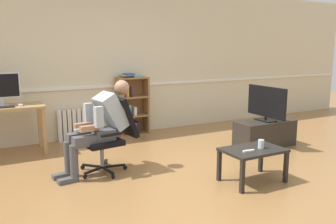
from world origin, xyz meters
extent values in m
plane|color=olive|center=(0.00, 0.00, 0.00)|extent=(18.00, 18.00, 0.00)
cube|color=beige|center=(0.00, 2.65, 1.35)|extent=(12.00, 0.10, 2.70)
cube|color=white|center=(0.00, 2.58, 0.92)|extent=(12.00, 0.03, 0.05)
cube|color=tan|center=(-1.40, 1.91, 0.36)|extent=(0.06, 0.06, 0.72)
cube|color=tan|center=(-1.40, 2.39, 0.36)|extent=(0.06, 0.06, 0.72)
cube|color=tan|center=(-1.95, 2.15, 0.74)|extent=(1.17, 0.56, 0.04)
cube|color=silver|center=(-1.94, 2.21, 0.76)|extent=(0.18, 0.14, 0.01)
cube|color=silver|center=(-1.94, 2.23, 0.82)|extent=(0.04, 0.02, 0.10)
cube|color=silver|center=(-1.94, 2.23, 1.06)|extent=(0.54, 0.02, 0.38)
cube|color=black|center=(-1.94, 2.22, 1.06)|extent=(0.50, 0.00, 0.34)
cube|color=black|center=(-1.98, 2.01, 0.77)|extent=(0.38, 0.12, 0.02)
cube|color=white|center=(-1.70, 2.03, 0.77)|extent=(0.06, 0.10, 0.03)
cube|color=olive|center=(-0.03, 2.42, 0.54)|extent=(0.03, 0.28, 1.08)
cube|color=olive|center=(0.52, 2.42, 0.54)|extent=(0.03, 0.28, 1.08)
cube|color=olive|center=(0.25, 2.56, 0.54)|extent=(0.55, 0.02, 1.08)
cube|color=olive|center=(0.25, 2.42, 0.01)|extent=(0.52, 0.28, 0.03)
cube|color=olive|center=(0.25, 2.42, 0.36)|extent=(0.52, 0.28, 0.03)
cube|color=olive|center=(0.25, 2.42, 0.72)|extent=(0.52, 0.28, 0.03)
cube|color=olive|center=(0.25, 2.42, 1.07)|extent=(0.52, 0.28, 0.03)
cube|color=red|center=(0.02, 2.43, 0.14)|extent=(0.03, 0.19, 0.23)
cube|color=black|center=(0.02, 2.43, 0.48)|extent=(0.04, 0.19, 0.19)
cube|color=#6699A3|center=(0.02, 2.40, 0.82)|extent=(0.05, 0.19, 0.19)
cube|color=#38844C|center=(0.08, 2.43, 0.11)|extent=(0.04, 0.19, 0.16)
cube|color=#38844C|center=(0.07, 2.41, 0.50)|extent=(0.05, 0.19, 0.24)
cube|color=red|center=(0.09, 2.42, 0.80)|extent=(0.04, 0.19, 0.15)
cube|color=#89428E|center=(0.13, 2.42, 0.11)|extent=(0.05, 0.19, 0.16)
cube|color=gold|center=(0.14, 2.41, 0.47)|extent=(0.03, 0.19, 0.18)
cube|color=orange|center=(0.12, 2.41, 0.81)|extent=(0.04, 0.19, 0.16)
cube|color=#6699A3|center=(0.17, 2.43, 0.12)|extent=(0.05, 0.19, 0.18)
cube|color=#6699A3|center=(0.16, 2.41, 0.48)|extent=(0.04, 0.19, 0.20)
cube|color=black|center=(0.19, 2.42, 0.82)|extent=(0.04, 0.19, 0.18)
cube|color=#89428E|center=(0.26, 2.40, 0.13)|extent=(0.04, 0.19, 0.21)
cube|color=white|center=(0.27, 2.42, 0.45)|extent=(0.05, 0.19, 0.15)
cube|color=red|center=(0.21, 2.44, 0.82)|extent=(0.05, 0.19, 0.18)
cube|color=black|center=(0.30, 2.41, 0.14)|extent=(0.04, 0.19, 0.23)
cube|color=#6699A3|center=(0.33, 2.41, 1.09)|extent=(0.16, 0.22, 0.02)
cube|color=beige|center=(0.14, 2.45, 1.12)|extent=(0.16, 0.22, 0.02)
cube|color=#2D519E|center=(0.17, 2.39, 1.14)|extent=(0.16, 0.22, 0.02)
cube|color=white|center=(-1.06, 2.54, 0.28)|extent=(0.06, 0.08, 0.55)
cube|color=white|center=(-0.98, 2.54, 0.28)|extent=(0.06, 0.08, 0.55)
cube|color=white|center=(-0.89, 2.54, 0.28)|extent=(0.06, 0.08, 0.55)
cube|color=white|center=(-0.81, 2.54, 0.28)|extent=(0.06, 0.08, 0.55)
cube|color=white|center=(-0.73, 2.54, 0.28)|extent=(0.06, 0.08, 0.55)
cube|color=white|center=(-0.64, 2.54, 0.28)|extent=(0.06, 0.08, 0.55)
cube|color=white|center=(-0.56, 2.54, 0.28)|extent=(0.06, 0.08, 0.55)
cube|color=white|center=(-0.48, 2.54, 0.28)|extent=(0.06, 0.08, 0.55)
cube|color=white|center=(-0.39, 2.54, 0.28)|extent=(0.06, 0.08, 0.55)
cube|color=black|center=(-0.86, 0.62, 0.07)|extent=(0.08, 0.30, 0.02)
cylinder|color=black|center=(-0.84, 0.47, 0.03)|extent=(0.03, 0.06, 0.06)
cube|color=black|center=(-0.73, 0.74, 0.07)|extent=(0.30, 0.09, 0.02)
cylinder|color=black|center=(-0.58, 0.71, 0.03)|extent=(0.06, 0.03, 0.06)
cube|color=black|center=(-0.80, 0.90, 0.07)|extent=(0.17, 0.28, 0.02)
cylinder|color=black|center=(-0.73, 1.03, 0.03)|extent=(0.05, 0.06, 0.06)
cube|color=black|center=(-0.98, 0.87, 0.07)|extent=(0.23, 0.24, 0.02)
cylinder|color=black|center=(-1.08, 0.98, 0.03)|extent=(0.05, 0.06, 0.06)
cube|color=black|center=(-1.01, 0.70, 0.07)|extent=(0.29, 0.16, 0.02)
cylinder|color=black|center=(-1.15, 0.64, 0.03)|extent=(0.06, 0.04, 0.06)
cylinder|color=gray|center=(-0.88, 0.77, 0.23)|extent=(0.05, 0.05, 0.30)
cube|color=black|center=(-0.88, 0.77, 0.41)|extent=(0.52, 0.52, 0.07)
cube|color=black|center=(-0.55, 0.81, 0.71)|extent=(0.31, 0.47, 0.55)
cube|color=black|center=(-0.89, 1.03, 0.56)|extent=(0.28, 0.08, 0.03)
cube|color=black|center=(-0.82, 0.51, 0.56)|extent=(0.28, 0.08, 0.03)
cube|color=#4C4C51|center=(-0.88, 0.77, 0.52)|extent=(0.30, 0.37, 0.14)
cube|color=#A3B2C1|center=(-0.72, 0.79, 0.80)|extent=(0.45, 0.39, 0.52)
sphere|color=#A87A5B|center=(-0.56, 0.81, 1.10)|extent=(0.20, 0.20, 0.20)
cube|color=white|center=(-1.15, 0.73, 0.62)|extent=(0.15, 0.06, 0.02)
cube|color=#4C4C51|center=(-1.10, 0.84, 0.49)|extent=(0.43, 0.19, 0.13)
cylinder|color=#4C4C51|center=(-1.30, 0.81, 0.23)|extent=(0.10, 0.10, 0.46)
cube|color=#4C4C51|center=(-1.40, 0.79, 0.03)|extent=(0.23, 0.12, 0.06)
cube|color=#4C4C51|center=(-1.07, 0.64, 0.49)|extent=(0.43, 0.19, 0.13)
cylinder|color=#4C4C51|center=(-1.28, 0.61, 0.23)|extent=(0.10, 0.10, 0.46)
cube|color=#4C4C51|center=(-1.38, 0.60, 0.03)|extent=(0.23, 0.12, 0.06)
cube|color=#A3B2C1|center=(-1.00, 0.91, 0.78)|extent=(0.11, 0.09, 0.26)
cube|color=#A87A5B|center=(-1.09, 0.83, 0.64)|extent=(0.25, 0.10, 0.07)
cube|color=#A3B2C1|center=(-0.95, 0.59, 0.78)|extent=(0.11, 0.09, 0.26)
cube|color=#A87A5B|center=(-1.06, 0.64, 0.64)|extent=(0.25, 0.10, 0.07)
cube|color=#2D2823|center=(1.87, 0.67, 0.22)|extent=(1.01, 0.43, 0.43)
cube|color=black|center=(1.87, 0.67, 0.44)|extent=(0.20, 0.32, 0.02)
cylinder|color=black|center=(1.87, 0.67, 0.48)|extent=(0.04, 0.04, 0.05)
cube|color=black|center=(1.87, 0.67, 0.75)|extent=(0.04, 0.83, 0.50)
cube|color=#B7D1F9|center=(1.89, 0.67, 0.75)|extent=(0.00, 0.78, 0.46)
cube|color=black|center=(0.30, -0.64, 0.19)|extent=(0.04, 0.04, 0.38)
cube|color=black|center=(0.97, -0.64, 0.19)|extent=(0.04, 0.04, 0.38)
cube|color=black|center=(0.97, -0.20, 0.19)|extent=(0.04, 0.04, 0.38)
cube|color=black|center=(0.30, -0.20, 0.19)|extent=(0.04, 0.04, 0.38)
cube|color=black|center=(0.64, -0.42, 0.40)|extent=(0.74, 0.49, 0.03)
cylinder|color=silver|center=(0.73, -0.45, 0.47)|extent=(0.07, 0.07, 0.11)
cube|color=white|center=(0.51, -0.49, 0.42)|extent=(0.15, 0.05, 0.02)
camera|label=1|loc=(-2.20, -3.53, 1.63)|focal=37.55mm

